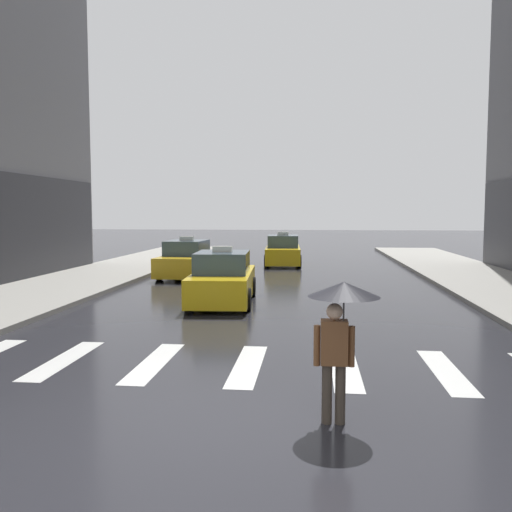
{
  "coord_description": "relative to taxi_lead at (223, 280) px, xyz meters",
  "views": [
    {
      "loc": [
        1.17,
        -6.72,
        2.86
      ],
      "look_at": [
        -0.37,
        8.0,
        1.65
      ],
      "focal_mm": 37.43,
      "sensor_mm": 36.0,
      "label": 1
    }
  ],
  "objects": [
    {
      "name": "crosswalk_markings",
      "position": [
        1.62,
        -6.81,
        -0.72
      ],
      "size": [
        11.3,
        2.8,
        0.01
      ],
      "color": "silver",
      "rests_on": "ground"
    },
    {
      "name": "taxi_third",
      "position": [
        1.23,
        12.35,
        0.0
      ],
      "size": [
        2.09,
        4.61,
        1.8
      ],
      "color": "yellow",
      "rests_on": "ground"
    },
    {
      "name": "pedestrian_with_umbrella",
      "position": [
        3.18,
        -9.42,
        0.79
      ],
      "size": [
        0.96,
        0.96,
        1.94
      ],
      "color": "#473D33",
      "rests_on": "ground"
    },
    {
      "name": "ground_plane",
      "position": [
        1.62,
        -9.81,
        -0.72
      ],
      "size": [
        160.0,
        160.0,
        0.0
      ],
      "primitive_type": "plane",
      "color": "#26262B"
    },
    {
      "name": "taxi_second",
      "position": [
        -2.7,
        6.6,
        0.0
      ],
      "size": [
        2.08,
        4.61,
        1.8
      ],
      "color": "gold",
      "rests_on": "ground"
    },
    {
      "name": "taxi_lead",
      "position": [
        0.0,
        0.0,
        0.0
      ],
      "size": [
        2.12,
        4.63,
        1.8
      ],
      "color": "yellow",
      "rests_on": "ground"
    }
  ]
}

